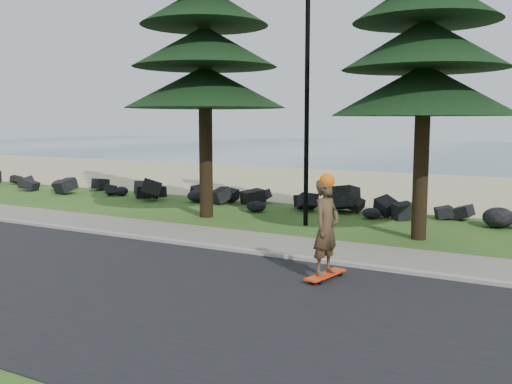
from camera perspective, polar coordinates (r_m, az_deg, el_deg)
ground at (r=14.67m, az=-0.17°, el=-5.32°), size 160.00×160.00×0.00m
road at (r=11.09m, az=-11.78°, el=-9.56°), size 160.00×7.00×0.02m
kerb at (r=13.90m, az=-2.00°, el=-5.82°), size 160.00×0.20×0.10m
sidewalk at (r=14.83m, az=0.21°, el=-5.03°), size 160.00×2.00×0.08m
beach_sand at (r=28.06m, az=14.46°, el=0.46°), size 160.00×15.00×0.01m
ocean at (r=63.95m, az=22.83°, el=3.77°), size 160.00×58.00×0.01m
seawall_boulders at (r=19.66m, az=7.84°, el=-2.19°), size 60.00×2.40×1.10m
lamp_post at (r=17.21m, az=5.13°, el=10.35°), size 0.25×0.14×8.14m
skateboarder at (r=11.37m, az=7.05°, el=-3.55°), size 0.57×1.17×2.13m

